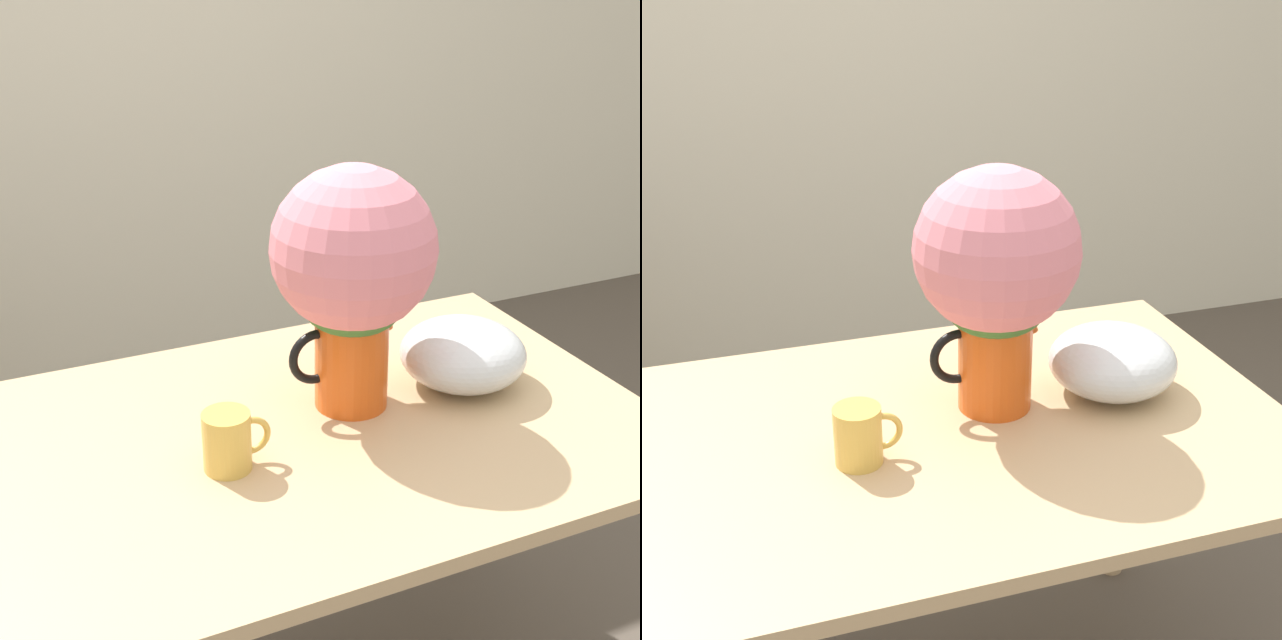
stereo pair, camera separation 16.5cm
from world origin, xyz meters
TOP-DOWN VIEW (x-y plane):
  - wall_back at (0.00, 2.04)m, footprint 8.00×0.05m
  - table at (0.02, 0.14)m, footprint 1.34×0.87m
  - flower_vase at (0.15, 0.19)m, footprint 0.31×0.31m
  - coffee_mug at (-0.14, 0.07)m, footprint 0.12×0.08m
  - white_bowl at (0.40, 0.17)m, footprint 0.26×0.26m

SIDE VIEW (x-z plane):
  - table at x=0.02m, z-range 0.28..1.07m
  - coffee_mug at x=-0.14m, z-range 0.79..0.89m
  - white_bowl at x=0.40m, z-range 0.79..0.92m
  - flower_vase at x=0.15m, z-range 0.83..1.31m
  - wall_back at x=0.00m, z-range 0.00..2.60m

